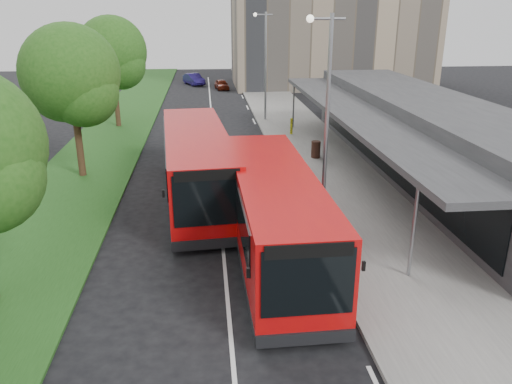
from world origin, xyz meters
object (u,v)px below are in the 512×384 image
(litter_bin, at_px, (316,149))
(car_far, at_px, (194,79))
(lamp_post_far, at_px, (265,60))
(tree_far, at_px, (112,56))
(bus_main, at_px, (274,214))
(bus_second, at_px, (197,166))
(tree_mid, at_px, (71,80))
(car_near, at_px, (222,84))
(lamp_post_near, at_px, (325,108))
(bollard, at_px, (291,126))

(litter_bin, distance_m, car_far, 33.29)
(lamp_post_far, bearing_deg, tree_far, -175.13)
(bus_main, bearing_deg, bus_second, 114.09)
(tree_far, relative_size, bus_main, 0.73)
(lamp_post_far, bearing_deg, tree_mid, -130.68)
(bus_second, bearing_deg, lamp_post_far, 68.89)
(car_near, bearing_deg, litter_bin, -89.18)
(lamp_post_near, bearing_deg, litter_bin, 79.03)
(bus_main, distance_m, bollard, 18.09)
(lamp_post_near, distance_m, bus_main, 4.85)
(car_far, bearing_deg, bus_main, -107.71)
(car_near, height_order, car_far, car_far)
(bus_second, relative_size, car_far, 2.91)
(litter_bin, bearing_deg, tree_mid, -171.89)
(lamp_post_near, relative_size, bus_second, 0.70)
(tree_far, relative_size, car_far, 2.02)
(litter_bin, relative_size, car_far, 0.24)
(litter_bin, bearing_deg, car_near, 98.90)
(litter_bin, bearing_deg, tree_far, 141.64)
(bus_main, xyz_separation_m, car_near, (-0.40, 40.19, -1.04))
(tree_mid, height_order, car_near, tree_mid)
(lamp_post_near, distance_m, car_near, 37.64)
(lamp_post_near, height_order, litter_bin, lamp_post_near)
(lamp_post_far, distance_m, car_far, 22.46)
(lamp_post_near, xyz_separation_m, litter_bin, (1.72, 8.88, -4.09))
(tree_mid, relative_size, bus_second, 0.67)
(bollard, bearing_deg, car_far, 105.09)
(lamp_post_far, distance_m, bus_second, 18.02)
(lamp_post_near, xyz_separation_m, bus_second, (-5.05, 2.98, -3.07))
(tree_mid, xyz_separation_m, lamp_post_near, (11.13, -7.05, -0.29))
(car_near, bearing_deg, tree_mid, -113.60)
(tree_far, bearing_deg, bus_second, -69.29)
(lamp_post_near, height_order, lamp_post_far, same)
(bus_main, xyz_separation_m, litter_bin, (4.05, 11.77, -0.95))
(lamp_post_near, xyz_separation_m, lamp_post_far, (0.00, 20.00, 0.00))
(bus_second, distance_m, litter_bin, 9.04)
(bus_second, bearing_deg, litter_bin, 36.51)
(tree_far, relative_size, lamp_post_far, 1.00)
(bollard, bearing_deg, tree_far, 161.17)
(car_far, bearing_deg, car_near, -74.22)
(tree_mid, height_order, litter_bin, tree_mid)
(tree_far, distance_m, lamp_post_near, 22.07)
(car_near, distance_m, car_far, 5.07)
(bollard, bearing_deg, bus_main, -101.54)
(bus_second, relative_size, car_near, 3.63)
(litter_bin, bearing_deg, bus_main, -108.98)
(tree_mid, relative_size, lamp_post_far, 0.97)
(bus_second, bearing_deg, bus_main, -69.64)
(tree_far, height_order, car_near, tree_far)
(litter_bin, relative_size, car_near, 0.30)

